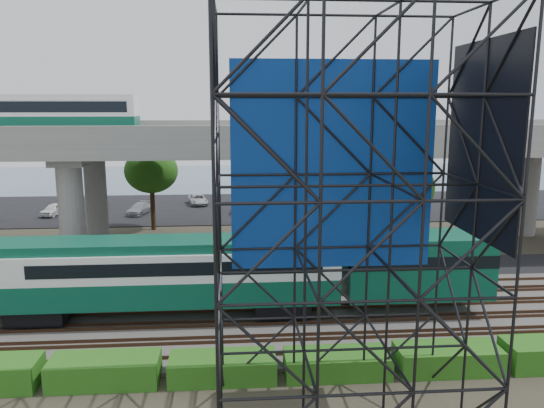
{
  "coord_description": "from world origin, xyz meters",
  "views": [
    {
      "loc": [
        1.55,
        -25.57,
        11.76
      ],
      "look_at": [
        3.91,
        6.0,
        5.73
      ],
      "focal_mm": 35.0,
      "sensor_mm": 36.0,
      "label": 1
    }
  ],
  "objects": [
    {
      "name": "scaffold_tower",
      "position": [
        5.53,
        -7.98,
        7.47
      ],
      "size": [
        9.36,
        6.36,
        15.0
      ],
      "color": "black",
      "rests_on": "ground"
    },
    {
      "name": "ballast_bed",
      "position": [
        0.0,
        2.0,
        0.1
      ],
      "size": [
        90.0,
        12.0,
        0.2
      ],
      "primitive_type": "cube",
      "color": "slate",
      "rests_on": "ground"
    },
    {
      "name": "hedge_strip",
      "position": [
        1.01,
        -4.3,
        0.56
      ],
      "size": [
        34.6,
        1.8,
        1.2
      ],
      "color": "#256216",
      "rests_on": "ground"
    },
    {
      "name": "parking_lot",
      "position": [
        0.0,
        34.0,
        0.04
      ],
      "size": [
        90.0,
        18.0,
        0.08
      ],
      "primitive_type": "cube",
      "color": "black",
      "rests_on": "ground"
    },
    {
      "name": "parked_cars",
      "position": [
        0.43,
        33.67,
        0.68
      ],
      "size": [
        38.22,
        9.36,
        1.29
      ],
      "color": "white",
      "rests_on": "parking_lot"
    },
    {
      "name": "service_road",
      "position": [
        0.0,
        10.5,
        0.04
      ],
      "size": [
        90.0,
        5.0,
        0.08
      ],
      "primitive_type": "cube",
      "color": "black",
      "rests_on": "ground"
    },
    {
      "name": "ground",
      "position": [
        0.0,
        0.0,
        0.0
      ],
      "size": [
        140.0,
        140.0,
        0.0
      ],
      "primitive_type": "plane",
      "color": "#474233",
      "rests_on": "ground"
    },
    {
      "name": "commuter_train",
      "position": [
        -0.24,
        2.0,
        2.88
      ],
      "size": [
        29.3,
        3.06,
        4.3
      ],
      "color": "black",
      "rests_on": "rail_tracks"
    },
    {
      "name": "rail_tracks",
      "position": [
        0.0,
        2.0,
        0.28
      ],
      "size": [
        90.0,
        9.52,
        0.16
      ],
      "color": "#472D1E",
      "rests_on": "ballast_bed"
    },
    {
      "name": "suv",
      "position": [
        -6.04,
        9.71,
        0.78
      ],
      "size": [
        5.4,
        3.34,
        1.4
      ],
      "primitive_type": "imported",
      "rotation": [
        0.0,
        0.0,
        1.36
      ],
      "color": "black",
      "rests_on": "service_road"
    },
    {
      "name": "overpass",
      "position": [
        -0.85,
        16.0,
        8.21
      ],
      "size": [
        80.0,
        12.0,
        12.4
      ],
      "color": "#9E9B93",
      "rests_on": "ground"
    },
    {
      "name": "trees",
      "position": [
        -4.67,
        16.17,
        5.57
      ],
      "size": [
        40.94,
        16.94,
        7.69
      ],
      "color": "#382314",
      "rests_on": "ground"
    },
    {
      "name": "harbor_water",
      "position": [
        0.0,
        56.0,
        0.01
      ],
      "size": [
        140.0,
        40.0,
        0.03
      ],
      "primitive_type": "cube",
      "color": "#4A617A",
      "rests_on": "ground"
    }
  ]
}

